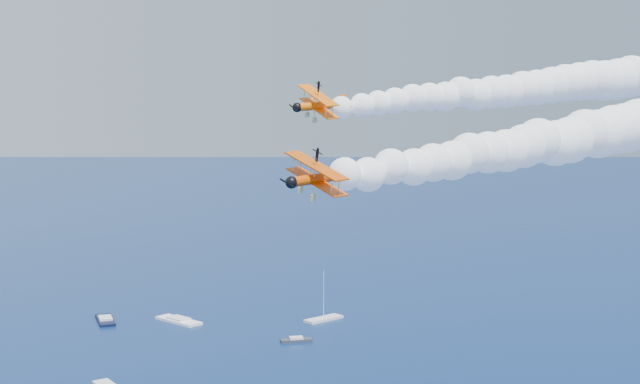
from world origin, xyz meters
TOP-DOWN VIEW (x-y plane):
  - biplane_lead at (10.36, 30.81)m, footprint 8.89×10.50m
  - biplane_trail at (-9.76, 2.11)m, footprint 7.15×8.49m
  - smoke_trail_lead at (37.77, 26.81)m, footprint 56.61×21.33m
  - smoke_trail_trail at (17.91, 3.33)m, footprint 56.03×10.96m

SIDE VIEW (x-z plane):
  - biplane_trail at x=-9.76m, z-range 49.29..55.97m
  - smoke_trail_trail at x=17.91m, z-range 49.45..59.99m
  - biplane_lead at x=10.36m, z-range 54.82..62.78m
  - smoke_trail_lead at x=37.77m, z-range 55.62..66.16m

